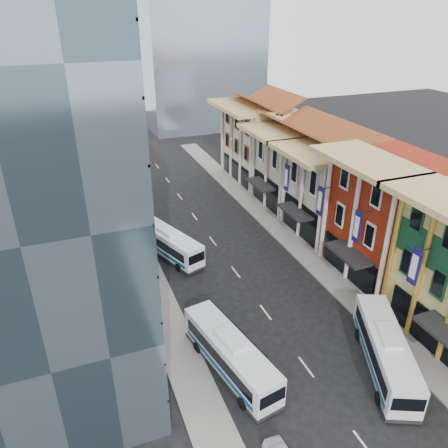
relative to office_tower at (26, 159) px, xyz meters
name	(u,v)px	position (x,y,z in m)	size (l,w,h in m)	color
sidewalk_right	(308,256)	(25.50, 3.00, -14.93)	(3.00, 90.00, 0.15)	slate
sidewalk_left	(154,289)	(8.50, 3.00, -14.93)	(3.00, 90.00, 0.15)	slate
shophouse_red	(390,218)	(31.00, -2.00, -9.00)	(8.00, 10.00, 12.00)	maroon
shophouse_cream_near	(333,192)	(31.00, 7.50, -10.00)	(8.00, 9.00, 10.00)	beige
shophouse_cream_mid	(295,168)	(31.00, 16.50, -10.00)	(8.00, 9.00, 10.00)	beige
shophouse_cream_far	(261,143)	(31.00, 27.00, -9.50)	(8.00, 12.00, 11.00)	beige
office_tower	(26,159)	(0.00, 0.00, 0.00)	(12.00, 26.00, 30.00)	#384A59
office_block_far	(52,165)	(1.00, 23.00, -8.00)	(10.00, 18.00, 14.00)	gray
bus_left_near	(230,354)	(11.50, -9.28, -13.38)	(2.37, 10.10, 3.24)	silver
bus_left_far	(169,243)	(11.50, 8.67, -13.42)	(2.30, 9.83, 3.15)	white
bus_right	(385,351)	(22.32, -13.09, -13.34)	(2.43, 10.36, 3.32)	silver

